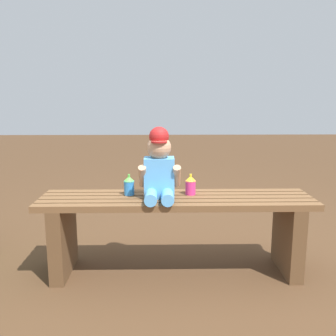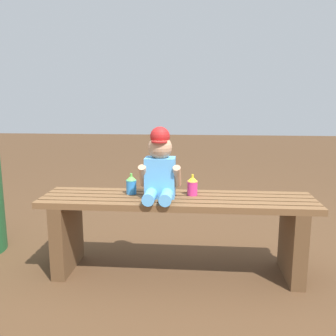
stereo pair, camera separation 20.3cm
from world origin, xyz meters
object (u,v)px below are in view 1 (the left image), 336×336
Objects in this scene: park_bench at (176,222)px; sippy_cup_left at (129,185)px; sippy_cup_right at (191,185)px; child_figure at (159,167)px.

park_bench is 12.65× the size of sippy_cup_left.
sippy_cup_right is at bearing 31.61° from park_bench.
park_bench is 0.35m from sippy_cup_left.
sippy_cup_left reaches higher than park_bench.
sippy_cup_right is at bearing 21.04° from child_figure.
child_figure reaches higher than sippy_cup_right.
child_figure is 0.23m from sippy_cup_left.
park_bench is 3.88× the size of child_figure.
sippy_cup_left is (-0.28, 0.05, 0.21)m from park_bench.
child_figure is at bearing -169.58° from park_bench.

